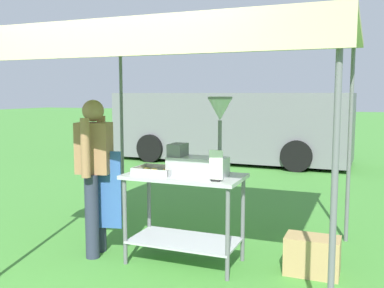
{
  "coord_description": "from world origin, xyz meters",
  "views": [
    {
      "loc": [
        1.9,
        -2.94,
        1.67
      ],
      "look_at": [
        0.25,
        1.15,
        1.17
      ],
      "focal_mm": 41.2,
      "sensor_mm": 36.0,
      "label": 1
    }
  ],
  "objects_px": {
    "donut_fryer": "(202,151)",
    "supply_crate": "(312,256)",
    "donut_cart": "(184,200)",
    "van_grey": "(231,126)",
    "vendor": "(95,169)",
    "stall_canopy": "(188,44)",
    "menu_sign": "(216,168)",
    "donut_tray": "(156,172)"
  },
  "relations": [
    {
      "from": "donut_tray",
      "to": "vendor",
      "type": "xyz_separation_m",
      "value": [
        -0.67,
        -0.06,
        -0.01
      ]
    },
    {
      "from": "vendor",
      "to": "supply_crate",
      "type": "relative_size",
      "value": 3.26
    },
    {
      "from": "stall_canopy",
      "to": "donut_fryer",
      "type": "height_order",
      "value": "stall_canopy"
    },
    {
      "from": "supply_crate",
      "to": "van_grey",
      "type": "bearing_deg",
      "value": 113.12
    },
    {
      "from": "donut_fryer",
      "to": "van_grey",
      "type": "distance_m",
      "value": 6.84
    },
    {
      "from": "donut_cart",
      "to": "vendor",
      "type": "distance_m",
      "value": 0.99
    },
    {
      "from": "stall_canopy",
      "to": "donut_fryer",
      "type": "bearing_deg",
      "value": -28.03
    },
    {
      "from": "donut_cart",
      "to": "menu_sign",
      "type": "distance_m",
      "value": 0.58
    },
    {
      "from": "stall_canopy",
      "to": "donut_cart",
      "type": "relative_size",
      "value": 2.72
    },
    {
      "from": "menu_sign",
      "to": "supply_crate",
      "type": "bearing_deg",
      "value": 24.18
    },
    {
      "from": "van_grey",
      "to": "donut_fryer",
      "type": "bearing_deg",
      "value": -75.45
    },
    {
      "from": "donut_cart",
      "to": "donut_fryer",
      "type": "xyz_separation_m",
      "value": [
        0.18,
        0.0,
        0.5
      ]
    },
    {
      "from": "donut_tray",
      "to": "supply_crate",
      "type": "xyz_separation_m",
      "value": [
        1.48,
        0.24,
        -0.73
      ]
    },
    {
      "from": "donut_cart",
      "to": "vendor",
      "type": "height_order",
      "value": "vendor"
    },
    {
      "from": "donut_cart",
      "to": "donut_tray",
      "type": "distance_m",
      "value": 0.39
    },
    {
      "from": "stall_canopy",
      "to": "donut_cart",
      "type": "bearing_deg",
      "value": -90.0
    },
    {
      "from": "menu_sign",
      "to": "vendor",
      "type": "distance_m",
      "value": 1.33
    },
    {
      "from": "donut_tray",
      "to": "menu_sign",
      "type": "height_order",
      "value": "menu_sign"
    },
    {
      "from": "menu_sign",
      "to": "donut_cart",
      "type": "bearing_deg",
      "value": 153.21
    },
    {
      "from": "stall_canopy",
      "to": "supply_crate",
      "type": "bearing_deg",
      "value": 3.49
    },
    {
      "from": "menu_sign",
      "to": "supply_crate",
      "type": "height_order",
      "value": "menu_sign"
    },
    {
      "from": "stall_canopy",
      "to": "supply_crate",
      "type": "height_order",
      "value": "stall_canopy"
    },
    {
      "from": "vendor",
      "to": "donut_cart",
      "type": "bearing_deg",
      "value": 8.08
    },
    {
      "from": "donut_cart",
      "to": "donut_fryer",
      "type": "height_order",
      "value": "donut_fryer"
    },
    {
      "from": "donut_fryer",
      "to": "menu_sign",
      "type": "distance_m",
      "value": 0.32
    },
    {
      "from": "supply_crate",
      "to": "vendor",
      "type": "bearing_deg",
      "value": -171.93
    },
    {
      "from": "donut_cart",
      "to": "menu_sign",
      "type": "relative_size",
      "value": 4.08
    },
    {
      "from": "donut_tray",
      "to": "van_grey",
      "type": "distance_m",
      "value": 6.81
    },
    {
      "from": "van_grey",
      "to": "vendor",
      "type": "bearing_deg",
      "value": -84.91
    },
    {
      "from": "donut_tray",
      "to": "vendor",
      "type": "height_order",
      "value": "vendor"
    },
    {
      "from": "donut_tray",
      "to": "menu_sign",
      "type": "xyz_separation_m",
      "value": [
        0.66,
        -0.13,
        0.1
      ]
    },
    {
      "from": "donut_tray",
      "to": "donut_fryer",
      "type": "height_order",
      "value": "donut_fryer"
    },
    {
      "from": "donut_tray",
      "to": "donut_fryer",
      "type": "distance_m",
      "value": 0.5
    },
    {
      "from": "menu_sign",
      "to": "van_grey",
      "type": "relative_size",
      "value": 0.05
    },
    {
      "from": "stall_canopy",
      "to": "donut_fryer",
      "type": "xyz_separation_m",
      "value": [
        0.18,
        -0.09,
        -1.02
      ]
    },
    {
      "from": "donut_fryer",
      "to": "supply_crate",
      "type": "distance_m",
      "value": 1.41
    },
    {
      "from": "donut_cart",
      "to": "van_grey",
      "type": "height_order",
      "value": "van_grey"
    },
    {
      "from": "vendor",
      "to": "menu_sign",
      "type": "bearing_deg",
      "value": -2.76
    },
    {
      "from": "vendor",
      "to": "van_grey",
      "type": "relative_size",
      "value": 0.28
    },
    {
      "from": "donut_fryer",
      "to": "stall_canopy",
      "type": "bearing_deg",
      "value": 151.97
    },
    {
      "from": "stall_canopy",
      "to": "supply_crate",
      "type": "xyz_separation_m",
      "value": [
        1.21,
        0.07,
        -1.97
      ]
    },
    {
      "from": "stall_canopy",
      "to": "donut_tray",
      "type": "xyz_separation_m",
      "value": [
        -0.27,
        -0.17,
        -1.24
      ]
    }
  ]
}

